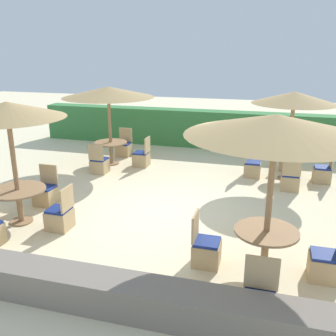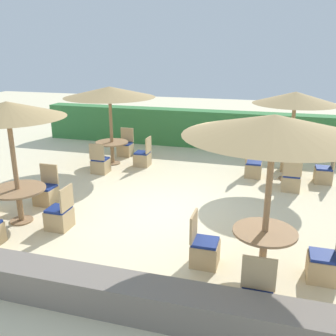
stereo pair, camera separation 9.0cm
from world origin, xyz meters
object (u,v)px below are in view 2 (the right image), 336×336
at_px(patio_chair_front_left_east, 60,216).
at_px(patio_chair_front_right_east, 324,265).
at_px(round_table_back_left, 112,147).
at_px(parasol_front_right, 274,126).
at_px(patio_chair_back_right_north, 288,162).
at_px(round_table_back_right, 289,161).
at_px(patio_chair_back_left_south, 100,164).
at_px(patio_chair_front_left_north, 46,193).
at_px(patio_chair_back_left_east, 143,158).
at_px(patio_chair_back_right_south, 291,181).
at_px(round_table_front_left, 18,195).
at_px(patio_chair_back_left_north, 125,148).
at_px(patio_chair_back_right_east, 324,174).
at_px(patio_chair_front_right_south, 257,292).
at_px(round_table_front_right, 264,240).
at_px(patio_chair_front_right_west, 204,250).
at_px(parasol_back_right, 295,98).
at_px(parasol_back_left, 109,92).
at_px(patio_chair_back_right_west, 253,168).
at_px(parasol_front_left, 7,110).

xyz_separation_m(patio_chair_front_left_east, patio_chair_front_right_east, (5.02, -0.42, 0.00)).
bearing_deg(round_table_back_left, parasol_front_right, -45.23).
bearing_deg(patio_chair_front_left_east, patio_chair_back_right_north, -40.79).
height_order(round_table_back_right, patio_chair_front_left_east, patio_chair_front_left_east).
height_order(patio_chair_back_left_south, patio_chair_front_left_north, same).
relative_size(patio_chair_back_left_south, round_table_back_right, 1.02).
xyz_separation_m(patio_chair_back_left_east, patio_chair_back_right_south, (4.42, -0.95, 0.00)).
xyz_separation_m(patio_chair_back_right_south, round_table_front_left, (-5.60, -3.50, 0.34)).
xyz_separation_m(patio_chair_back_left_north, round_table_back_right, (5.34, -1.02, 0.28)).
relative_size(round_table_back_right, patio_chair_back_right_north, 0.98).
bearing_deg(round_table_front_left, patio_chair_front_left_north, 91.07).
height_order(patio_chair_front_left_north, parasol_front_right, parasol_front_right).
bearing_deg(patio_chair_back_left_south, patio_chair_back_left_north, 90.02).
height_order(round_table_back_left, patio_chair_back_left_south, patio_chair_back_left_south).
bearing_deg(patio_chair_back_right_east, patio_chair_front_right_south, 166.03).
height_order(round_table_front_left, round_table_front_right, round_table_front_right).
xyz_separation_m(patio_chair_back_left_north, patio_chair_back_right_south, (5.40, -1.90, 0.00)).
bearing_deg(patio_chair_back_left_east, patio_chair_back_left_north, 45.85).
height_order(round_table_back_left, round_table_front_left, round_table_front_left).
xyz_separation_m(patio_chair_back_left_east, patio_chair_front_left_east, (-0.19, -4.51, 0.00)).
xyz_separation_m(patio_chair_back_right_south, patio_chair_front_right_west, (-1.51, -4.06, 0.00)).
bearing_deg(round_table_front_left, round_table_front_right, -5.95).
distance_m(parasol_back_right, round_table_front_left, 7.26).
relative_size(parasol_back_left, parasol_front_right, 1.02).
xyz_separation_m(patio_chair_back_left_east, round_table_front_left, (-1.18, -4.45, 0.34)).
xyz_separation_m(patio_chair_back_right_east, patio_chair_front_right_west, (-2.40, -4.92, 0.00)).
distance_m(round_table_back_right, patio_chair_back_right_north, 0.91).
bearing_deg(round_table_front_right, parasol_back_left, 134.77).
xyz_separation_m(parasol_back_right, parasol_front_right, (-0.48, -4.91, 0.19)).
bearing_deg(patio_chair_front_right_west, patio_chair_front_left_north, -110.66).
height_order(patio_chair_back_right_west, patio_chair_front_right_south, same).
relative_size(round_table_front_right, patio_chair_front_right_south, 1.11).
bearing_deg(parasol_front_left, patio_chair_front_left_north, 91.07).
bearing_deg(patio_chair_front_right_west, parasol_front_left, -97.78).
bearing_deg(patio_chair_back_right_north, patio_chair_back_right_west, 42.63).
xyz_separation_m(parasol_front_right, patio_chair_front_right_west, (-0.97, -0.03, -2.20)).
xyz_separation_m(patio_chair_back_right_west, patio_chair_back_right_north, (1.00, 0.92, 0.00)).
height_order(patio_chair_back_left_north, patio_chair_front_left_north, same).
bearing_deg(patio_chair_front_right_west, patio_chair_back_right_north, 165.72).
bearing_deg(patio_chair_front_right_south, patio_chair_front_right_east, 45.70).
xyz_separation_m(round_table_back_right, parasol_front_left, (-5.54, -4.39, 1.85)).
relative_size(patio_chair_back_left_east, patio_chair_back_right_north, 1.00).
distance_m(patio_chair_back_right_south, round_table_front_left, 6.61).
relative_size(parasol_back_left, patio_chair_back_left_east, 3.01).
xyz_separation_m(parasol_front_left, parasol_front_right, (5.06, -0.53, 0.08)).
bearing_deg(patio_chair_front_left_north, patio_chair_back_right_south, -155.91).
distance_m(patio_chair_back_left_north, patio_chair_back_right_east, 6.37).
relative_size(patio_chair_back_left_north, patio_chair_front_left_east, 1.00).
bearing_deg(round_table_front_right, parasol_front_right, 0.00).
height_order(patio_chair_back_left_north, patio_chair_back_right_east, same).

